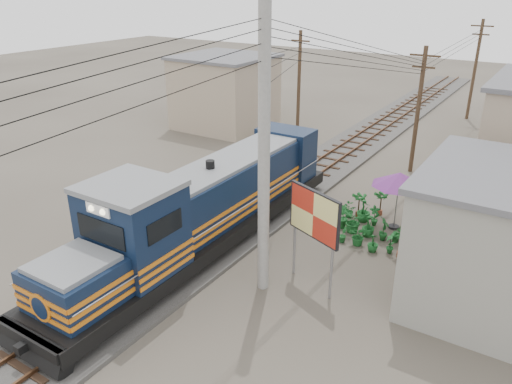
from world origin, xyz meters
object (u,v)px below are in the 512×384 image
Objects in this scene: locomotive at (203,210)px; vendor at (415,233)px; market_umbrella at (399,179)px; billboard at (314,217)px.

locomotive is 8.51m from vendor.
vendor is (1.37, -1.79, -1.39)m from market_umbrella.
locomotive is at bearing -158.42° from billboard.
locomotive is at bearing 4.30° from vendor.
market_umbrella is 1.47× the size of vendor.
market_umbrella is 2.65m from vendor.
billboard is 1.36× the size of market_umbrella.
vendor is at bearing -52.53° from market_umbrella.
billboard is 6.15m from market_umbrella.
vendor is at bearing 29.71° from locomotive.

